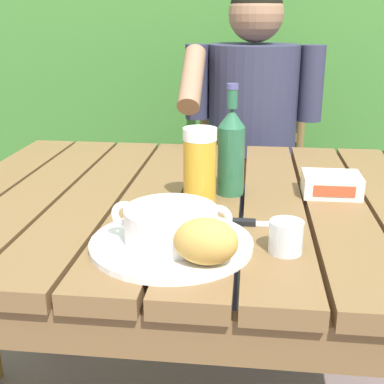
{
  "coord_description": "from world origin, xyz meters",
  "views": [
    {
      "loc": [
        0.08,
        -1.12,
        1.15
      ],
      "look_at": [
        -0.03,
        -0.19,
        0.82
      ],
      "focal_mm": 48.44,
      "sensor_mm": 36.0,
      "label": 1
    }
  ],
  "objects_px": {
    "butter_tub": "(331,184)",
    "table_knife": "(254,223)",
    "serving_plate": "(171,243)",
    "soup_bowl": "(171,224)",
    "beer_glass": "(200,166)",
    "water_glass_small": "(286,237)",
    "chair_near_diner": "(250,182)",
    "person_eating": "(251,134)",
    "beer_bottle": "(231,150)",
    "bread_roll": "(206,241)"
  },
  "relations": [
    {
      "from": "butter_tub",
      "to": "table_knife",
      "type": "xyz_separation_m",
      "value": [
        -0.17,
        -0.2,
        -0.02
      ]
    },
    {
      "from": "serving_plate",
      "to": "soup_bowl",
      "type": "relative_size",
      "value": 1.35
    },
    {
      "from": "beer_glass",
      "to": "water_glass_small",
      "type": "distance_m",
      "value": 0.29
    },
    {
      "from": "serving_plate",
      "to": "water_glass_small",
      "type": "relative_size",
      "value": 4.9
    },
    {
      "from": "beer_glass",
      "to": "water_glass_small",
      "type": "xyz_separation_m",
      "value": [
        0.17,
        -0.23,
        -0.06
      ]
    },
    {
      "from": "chair_near_diner",
      "to": "person_eating",
      "type": "height_order",
      "value": "person_eating"
    },
    {
      "from": "chair_near_diner",
      "to": "soup_bowl",
      "type": "relative_size",
      "value": 4.79
    },
    {
      "from": "person_eating",
      "to": "soup_bowl",
      "type": "xyz_separation_m",
      "value": [
        -0.13,
        -1.01,
        0.06
      ]
    },
    {
      "from": "beer_glass",
      "to": "beer_bottle",
      "type": "xyz_separation_m",
      "value": [
        0.06,
        0.07,
        0.02
      ]
    },
    {
      "from": "beer_glass",
      "to": "serving_plate",
      "type": "bearing_deg",
      "value": -96.67
    },
    {
      "from": "beer_bottle",
      "to": "person_eating",
      "type": "bearing_deg",
      "value": 86.46
    },
    {
      "from": "water_glass_small",
      "to": "table_knife",
      "type": "relative_size",
      "value": 0.41
    },
    {
      "from": "bread_roll",
      "to": "beer_bottle",
      "type": "xyz_separation_m",
      "value": [
        0.02,
        0.38,
        0.05
      ]
    },
    {
      "from": "beer_bottle",
      "to": "butter_tub",
      "type": "xyz_separation_m",
      "value": [
        0.23,
        0.02,
        -0.08
      ]
    },
    {
      "from": "chair_near_diner",
      "to": "beer_bottle",
      "type": "bearing_deg",
      "value": -92.94
    },
    {
      "from": "serving_plate",
      "to": "beer_bottle",
      "type": "relative_size",
      "value": 1.16
    },
    {
      "from": "soup_bowl",
      "to": "water_glass_small",
      "type": "relative_size",
      "value": 3.62
    },
    {
      "from": "serving_plate",
      "to": "beer_bottle",
      "type": "height_order",
      "value": "beer_bottle"
    },
    {
      "from": "soup_bowl",
      "to": "bread_roll",
      "type": "height_order",
      "value": "bread_roll"
    },
    {
      "from": "person_eating",
      "to": "bread_roll",
      "type": "bearing_deg",
      "value": -93.49
    },
    {
      "from": "soup_bowl",
      "to": "water_glass_small",
      "type": "height_order",
      "value": "soup_bowl"
    },
    {
      "from": "person_eating",
      "to": "water_glass_small",
      "type": "relative_size",
      "value": 21.1
    },
    {
      "from": "bread_roll",
      "to": "soup_bowl",
      "type": "bearing_deg",
      "value": 130.6
    },
    {
      "from": "beer_bottle",
      "to": "bread_roll",
      "type": "bearing_deg",
      "value": -93.39
    },
    {
      "from": "serving_plate",
      "to": "soup_bowl",
      "type": "distance_m",
      "value": 0.04
    },
    {
      "from": "person_eating",
      "to": "serving_plate",
      "type": "bearing_deg",
      "value": -97.62
    },
    {
      "from": "soup_bowl",
      "to": "beer_glass",
      "type": "relative_size",
      "value": 1.29
    },
    {
      "from": "chair_near_diner",
      "to": "beer_glass",
      "type": "distance_m",
      "value": 1.04
    },
    {
      "from": "person_eating",
      "to": "beer_bottle",
      "type": "bearing_deg",
      "value": -93.54
    },
    {
      "from": "serving_plate",
      "to": "beer_glass",
      "type": "xyz_separation_m",
      "value": [
        0.03,
        0.23,
        0.08
      ]
    },
    {
      "from": "soup_bowl",
      "to": "beer_bottle",
      "type": "distance_m",
      "value": 0.32
    },
    {
      "from": "person_eating",
      "to": "butter_tub",
      "type": "distance_m",
      "value": 0.71
    },
    {
      "from": "serving_plate",
      "to": "butter_tub",
      "type": "xyz_separation_m",
      "value": [
        0.32,
        0.32,
        0.02
      ]
    },
    {
      "from": "table_knife",
      "to": "beer_glass",
      "type": "bearing_deg",
      "value": 136.29
    },
    {
      "from": "soup_bowl",
      "to": "beer_glass",
      "type": "bearing_deg",
      "value": 83.33
    },
    {
      "from": "soup_bowl",
      "to": "water_glass_small",
      "type": "xyz_separation_m",
      "value": [
        0.2,
        0.0,
        -0.02
      ]
    },
    {
      "from": "butter_tub",
      "to": "beer_bottle",
      "type": "bearing_deg",
      "value": -175.36
    },
    {
      "from": "serving_plate",
      "to": "butter_tub",
      "type": "distance_m",
      "value": 0.45
    },
    {
      "from": "beer_glass",
      "to": "table_knife",
      "type": "height_order",
      "value": "beer_glass"
    },
    {
      "from": "chair_near_diner",
      "to": "person_eating",
      "type": "bearing_deg",
      "value": -90.8
    },
    {
      "from": "person_eating",
      "to": "butter_tub",
      "type": "bearing_deg",
      "value": -74.8
    },
    {
      "from": "butter_tub",
      "to": "bread_roll",
      "type": "bearing_deg",
      "value": -122.31
    },
    {
      "from": "serving_plate",
      "to": "table_knife",
      "type": "height_order",
      "value": "serving_plate"
    },
    {
      "from": "bread_roll",
      "to": "beer_glass",
      "type": "height_order",
      "value": "beer_glass"
    },
    {
      "from": "chair_near_diner",
      "to": "table_knife",
      "type": "xyz_separation_m",
      "value": [
        0.01,
        -1.09,
        0.27
      ]
    },
    {
      "from": "bread_roll",
      "to": "butter_tub",
      "type": "xyz_separation_m",
      "value": [
        0.25,
        0.4,
        -0.03
      ]
    },
    {
      "from": "serving_plate",
      "to": "water_glass_small",
      "type": "bearing_deg",
      "value": 0.21
    },
    {
      "from": "butter_tub",
      "to": "chair_near_diner",
      "type": "bearing_deg",
      "value": 101.72
    },
    {
      "from": "person_eating",
      "to": "serving_plate",
      "type": "distance_m",
      "value": 1.02
    },
    {
      "from": "chair_near_diner",
      "to": "table_knife",
      "type": "bearing_deg",
      "value": -89.5
    }
  ]
}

